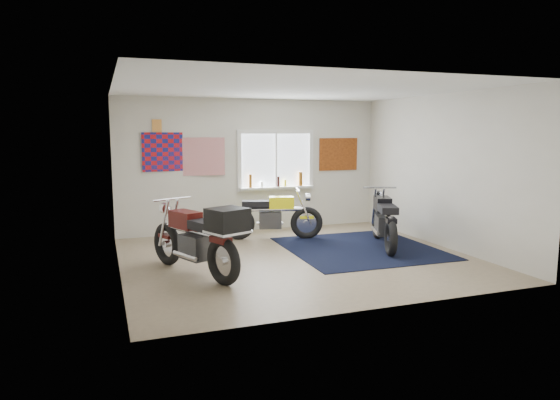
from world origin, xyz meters
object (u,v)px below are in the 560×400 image
object	(u,v)px
black_chrome_bike	(384,222)
maroon_tourer	(200,238)
yellow_triumph	(272,217)
navy_rug	(360,248)

from	to	relation	value
black_chrome_bike	maroon_tourer	xyz separation A→B (m)	(-3.43, -0.74, 0.10)
yellow_triumph	maroon_tourer	distance (m)	2.68
yellow_triumph	black_chrome_bike	size ratio (longest dim) A/B	0.98
navy_rug	maroon_tourer	world-z (taller)	maroon_tourer
yellow_triumph	maroon_tourer	size ratio (longest dim) A/B	0.93
yellow_triumph	black_chrome_bike	xyz separation A→B (m)	(1.66, -1.27, 0.03)
navy_rug	maroon_tourer	size ratio (longest dim) A/B	1.29
black_chrome_bike	maroon_tourer	bearing A→B (deg)	123.79
yellow_triumph	maroon_tourer	world-z (taller)	maroon_tourer
yellow_triumph	maroon_tourer	xyz separation A→B (m)	(-1.77, -2.01, 0.13)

